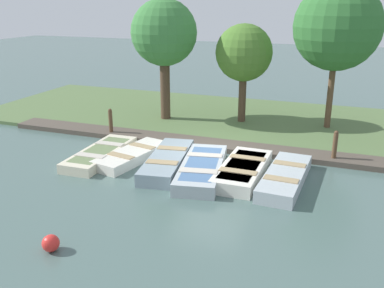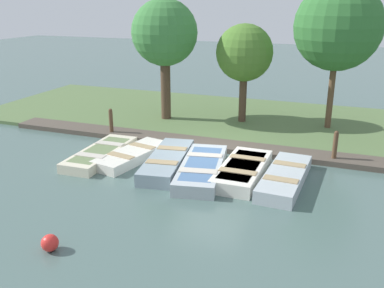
{
  "view_description": "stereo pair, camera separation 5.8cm",
  "coord_description": "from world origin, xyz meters",
  "px_view_note": "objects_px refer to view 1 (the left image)",
  "views": [
    {
      "loc": [
        12.81,
        4.11,
        5.16
      ],
      "look_at": [
        0.41,
        -0.47,
        0.65
      ],
      "focal_mm": 40.0,
      "sensor_mm": 36.0,
      "label": 1
    },
    {
      "loc": [
        12.79,
        4.16,
        5.16
      ],
      "look_at": [
        0.41,
        -0.47,
        0.65
      ],
      "focal_mm": 40.0,
      "sensor_mm": 36.0,
      "label": 2
    }
  ],
  "objects_px": {
    "rowboat_3": "(202,168)",
    "rowboat_1": "(132,155)",
    "park_tree_far_left": "(164,34)",
    "buoy": "(51,243)",
    "park_tree_center": "(337,27)",
    "rowboat_4": "(243,170)",
    "park_tree_left": "(244,53)",
    "rowboat_0": "(101,154)",
    "mooring_post_far": "(335,147)",
    "mooring_post_near": "(111,122)",
    "rowboat_5": "(285,177)",
    "rowboat_2": "(167,161)"
  },
  "relations": [
    {
      "from": "rowboat_3",
      "to": "rowboat_4",
      "type": "height_order",
      "value": "rowboat_4"
    },
    {
      "from": "rowboat_2",
      "to": "rowboat_5",
      "type": "height_order",
      "value": "rowboat_2"
    },
    {
      "from": "rowboat_4",
      "to": "mooring_post_far",
      "type": "relative_size",
      "value": 2.81
    },
    {
      "from": "rowboat_2",
      "to": "mooring_post_far",
      "type": "bearing_deg",
      "value": 105.14
    },
    {
      "from": "rowboat_0",
      "to": "park_tree_left",
      "type": "bearing_deg",
      "value": 147.37
    },
    {
      "from": "rowboat_1",
      "to": "rowboat_3",
      "type": "distance_m",
      "value": 2.63
    },
    {
      "from": "park_tree_left",
      "to": "park_tree_center",
      "type": "relative_size",
      "value": 0.73
    },
    {
      "from": "rowboat_4",
      "to": "rowboat_1",
      "type": "bearing_deg",
      "value": -90.79
    },
    {
      "from": "buoy",
      "to": "park_tree_left",
      "type": "height_order",
      "value": "park_tree_left"
    },
    {
      "from": "park_tree_far_left",
      "to": "park_tree_center",
      "type": "distance_m",
      "value": 6.86
    },
    {
      "from": "rowboat_5",
      "to": "park_tree_center",
      "type": "distance_m",
      "value": 7.22
    },
    {
      "from": "rowboat_1",
      "to": "rowboat_2",
      "type": "bearing_deg",
      "value": 93.33
    },
    {
      "from": "rowboat_0",
      "to": "park_tree_left",
      "type": "distance_m",
      "value": 7.27
    },
    {
      "from": "buoy",
      "to": "rowboat_3",
      "type": "bearing_deg",
      "value": 162.01
    },
    {
      "from": "mooring_post_far",
      "to": "park_tree_left",
      "type": "height_order",
      "value": "park_tree_left"
    },
    {
      "from": "rowboat_5",
      "to": "mooring_post_near",
      "type": "distance_m",
      "value": 7.47
    },
    {
      "from": "rowboat_3",
      "to": "rowboat_1",
      "type": "bearing_deg",
      "value": -108.62
    },
    {
      "from": "park_tree_far_left",
      "to": "park_tree_left",
      "type": "height_order",
      "value": "park_tree_far_left"
    },
    {
      "from": "rowboat_3",
      "to": "mooring_post_far",
      "type": "height_order",
      "value": "mooring_post_far"
    },
    {
      "from": "park_tree_far_left",
      "to": "park_tree_center",
      "type": "relative_size",
      "value": 0.89
    },
    {
      "from": "rowboat_2",
      "to": "park_tree_left",
      "type": "bearing_deg",
      "value": 160.76
    },
    {
      "from": "rowboat_0",
      "to": "mooring_post_near",
      "type": "height_order",
      "value": "mooring_post_near"
    },
    {
      "from": "rowboat_4",
      "to": "buoy",
      "type": "relative_size",
      "value": 8.33
    },
    {
      "from": "park_tree_far_left",
      "to": "buoy",
      "type": "bearing_deg",
      "value": 9.93
    },
    {
      "from": "park_tree_far_left",
      "to": "park_tree_left",
      "type": "bearing_deg",
      "value": 102.08
    },
    {
      "from": "rowboat_0",
      "to": "park_tree_left",
      "type": "height_order",
      "value": "park_tree_left"
    },
    {
      "from": "rowboat_5",
      "to": "park_tree_left",
      "type": "height_order",
      "value": "park_tree_left"
    },
    {
      "from": "rowboat_3",
      "to": "mooring_post_near",
      "type": "relative_size",
      "value": 3.3
    },
    {
      "from": "buoy",
      "to": "mooring_post_far",
      "type": "bearing_deg",
      "value": 144.26
    },
    {
      "from": "park_tree_center",
      "to": "rowboat_3",
      "type": "bearing_deg",
      "value": -28.15
    },
    {
      "from": "rowboat_4",
      "to": "park_tree_far_left",
      "type": "relative_size",
      "value": 0.61
    },
    {
      "from": "rowboat_4",
      "to": "park_tree_left",
      "type": "relative_size",
      "value": 0.75
    },
    {
      "from": "park_tree_far_left",
      "to": "park_tree_center",
      "type": "bearing_deg",
      "value": 98.64
    },
    {
      "from": "buoy",
      "to": "park_tree_far_left",
      "type": "relative_size",
      "value": 0.07
    },
    {
      "from": "rowboat_3",
      "to": "park_tree_center",
      "type": "relative_size",
      "value": 0.64
    },
    {
      "from": "rowboat_0",
      "to": "park_tree_center",
      "type": "xyz_separation_m",
      "value": [
        -6.05,
        7.0,
        3.97
      ]
    },
    {
      "from": "rowboat_2",
      "to": "rowboat_3",
      "type": "distance_m",
      "value": 1.24
    },
    {
      "from": "rowboat_1",
      "to": "park_tree_center",
      "type": "bearing_deg",
      "value": 146.15
    },
    {
      "from": "rowboat_0",
      "to": "buoy",
      "type": "bearing_deg",
      "value": 19.65
    },
    {
      "from": "rowboat_4",
      "to": "park_tree_center",
      "type": "bearing_deg",
      "value": 160.88
    },
    {
      "from": "rowboat_2",
      "to": "park_tree_center",
      "type": "xyz_separation_m",
      "value": [
        -6.02,
        4.54,
        3.91
      ]
    },
    {
      "from": "rowboat_0",
      "to": "buoy",
      "type": "height_order",
      "value": "buoy"
    },
    {
      "from": "rowboat_0",
      "to": "park_tree_center",
      "type": "distance_m",
      "value": 10.06
    },
    {
      "from": "rowboat_1",
      "to": "rowboat_3",
      "type": "height_order",
      "value": "rowboat_3"
    },
    {
      "from": "mooring_post_near",
      "to": "mooring_post_far",
      "type": "height_order",
      "value": "same"
    },
    {
      "from": "rowboat_1",
      "to": "park_tree_center",
      "type": "distance_m",
      "value": 9.2
    },
    {
      "from": "rowboat_4",
      "to": "park_tree_far_left",
      "type": "bearing_deg",
      "value": -135.7
    },
    {
      "from": "mooring_post_near",
      "to": "park_tree_center",
      "type": "xyz_separation_m",
      "value": [
        -3.77,
        7.91,
        3.57
      ]
    },
    {
      "from": "rowboat_4",
      "to": "mooring_post_far",
      "type": "distance_m",
      "value": 3.33
    },
    {
      "from": "rowboat_5",
      "to": "park_tree_center",
      "type": "height_order",
      "value": "park_tree_center"
    }
  ]
}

